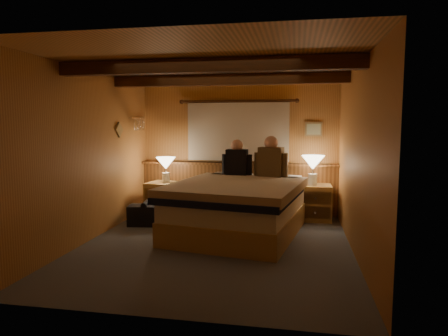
% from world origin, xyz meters
% --- Properties ---
extents(floor, '(4.20, 4.20, 0.00)m').
position_xyz_m(floor, '(0.00, 0.00, 0.00)').
color(floor, '#494E57').
rests_on(floor, ground).
extents(ceiling, '(4.20, 4.20, 0.00)m').
position_xyz_m(ceiling, '(0.00, 0.00, 2.40)').
color(ceiling, '#E09B54').
rests_on(ceiling, wall_back).
extents(wall_back, '(3.60, 0.00, 3.60)m').
position_xyz_m(wall_back, '(0.00, 2.10, 1.20)').
color(wall_back, '#C28A45').
rests_on(wall_back, floor).
extents(wall_left, '(0.00, 4.20, 4.20)m').
position_xyz_m(wall_left, '(-1.80, 0.00, 1.20)').
color(wall_left, '#C28A45').
rests_on(wall_left, floor).
extents(wall_right, '(0.00, 4.20, 4.20)m').
position_xyz_m(wall_right, '(1.80, 0.00, 1.20)').
color(wall_right, '#C28A45').
rests_on(wall_right, floor).
extents(wall_front, '(3.60, 0.00, 3.60)m').
position_xyz_m(wall_front, '(0.00, -2.10, 1.20)').
color(wall_front, '#C28A45').
rests_on(wall_front, floor).
extents(wainscot, '(3.60, 0.23, 0.94)m').
position_xyz_m(wainscot, '(0.00, 2.04, 0.49)').
color(wainscot, brown).
rests_on(wainscot, wall_back).
extents(curtain_window, '(2.18, 0.09, 1.11)m').
position_xyz_m(curtain_window, '(0.00, 2.03, 1.52)').
color(curtain_window, '#4E2A13').
rests_on(curtain_window, wall_back).
extents(ceiling_beams, '(3.60, 1.65, 0.16)m').
position_xyz_m(ceiling_beams, '(0.00, 0.15, 2.31)').
color(ceiling_beams, '#4E2A13').
rests_on(ceiling_beams, ceiling).
extents(coat_rail, '(0.05, 0.55, 0.24)m').
position_xyz_m(coat_rail, '(-1.72, 1.58, 1.67)').
color(coat_rail, white).
rests_on(coat_rail, wall_left).
extents(framed_print, '(0.30, 0.04, 0.25)m').
position_xyz_m(framed_print, '(1.35, 2.08, 1.55)').
color(framed_print, '#A38651').
rests_on(framed_print, wall_back).
extents(bed, '(2.10, 2.55, 0.78)m').
position_xyz_m(bed, '(0.22, 0.66, 0.41)').
color(bed, tan).
rests_on(bed, floor).
extents(nightstand_left, '(0.64, 0.60, 0.61)m').
position_xyz_m(nightstand_left, '(-1.24, 1.49, 0.31)').
color(nightstand_left, tan).
rests_on(nightstand_left, floor).
extents(nightstand_right, '(0.55, 0.50, 0.61)m').
position_xyz_m(nightstand_right, '(1.38, 1.73, 0.30)').
color(nightstand_right, tan).
rests_on(nightstand_right, floor).
extents(lamp_left, '(0.34, 0.34, 0.45)m').
position_xyz_m(lamp_left, '(-1.20, 1.51, 0.93)').
color(lamp_left, white).
rests_on(lamp_left, nightstand_left).
extents(lamp_right, '(0.39, 0.39, 0.51)m').
position_xyz_m(lamp_right, '(1.34, 1.70, 0.96)').
color(lamp_right, white).
rests_on(lamp_right, nightstand_right).
extents(person_left, '(0.52, 0.23, 0.63)m').
position_xyz_m(person_left, '(0.07, 1.49, 1.02)').
color(person_left, black).
rests_on(person_left, bed).
extents(person_right, '(0.56, 0.31, 0.70)m').
position_xyz_m(person_right, '(0.65, 1.40, 1.05)').
color(person_right, '#4D381E').
rests_on(person_right, bed).
extents(duffel_bag, '(0.59, 0.40, 0.39)m').
position_xyz_m(duffel_bag, '(-1.34, 0.87, 0.17)').
color(duffel_bag, black).
rests_on(duffel_bag, floor).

